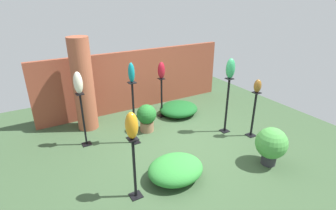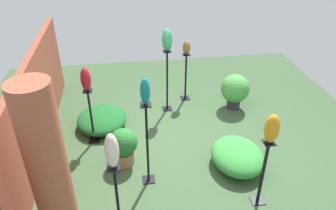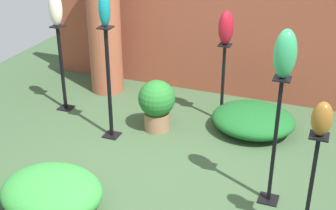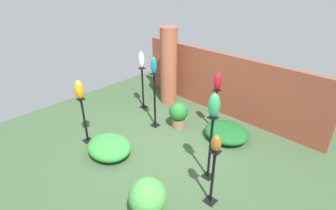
{
  "view_description": "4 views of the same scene",
  "coord_description": "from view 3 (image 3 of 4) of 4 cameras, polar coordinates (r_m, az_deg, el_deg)",
  "views": [
    {
      "loc": [
        -2.83,
        -4.33,
        3.19
      ],
      "look_at": [
        -0.12,
        0.35,
        0.87
      ],
      "focal_mm": 28.0,
      "sensor_mm": 36.0,
      "label": 1
    },
    {
      "loc": [
        -4.85,
        0.84,
        3.87
      ],
      "look_at": [
        0.11,
        0.11,
        0.83
      ],
      "focal_mm": 35.0,
      "sensor_mm": 36.0,
      "label": 2
    },
    {
      "loc": [
        1.73,
        -4.12,
        3.03
      ],
      "look_at": [
        0.06,
        0.23,
        0.76
      ],
      "focal_mm": 50.0,
      "sensor_mm": 36.0,
      "label": 3
    },
    {
      "loc": [
        3.45,
        -3.49,
        3.71
      ],
      "look_at": [
        -0.01,
        0.16,
        1.08
      ],
      "focal_mm": 28.0,
      "sensor_mm": 36.0,
      "label": 4
    }
  ],
  "objects": [
    {
      "name": "foliage_bed_east",
      "position": [
        6.25,
        10.33,
        -1.75
      ],
      "size": [
        1.09,
        0.99,
        0.33
      ],
      "primitive_type": "ellipsoid",
      "color": "#195923",
      "rests_on": "ground"
    },
    {
      "name": "art_vase_jade",
      "position": [
        4.33,
        14.09,
        6.06
      ],
      "size": [
        0.21,
        0.2,
        0.46
      ],
      "primitive_type": "ellipsoid",
      "color": "#2D9356",
      "rests_on": "pedestal_jade"
    },
    {
      "name": "art_vase_bronze",
      "position": [
        3.99,
        18.26,
        -1.61
      ],
      "size": [
        0.17,
        0.16,
        0.3
      ],
      "primitive_type": "ellipsoid",
      "color": "brown",
      "rests_on": "pedestal_bronze"
    },
    {
      "name": "pedestal_ruby",
      "position": [
        6.32,
        6.67,
        2.19
      ],
      "size": [
        0.2,
        0.2,
        1.1
      ],
      "color": "black",
      "rests_on": "ground"
    },
    {
      "name": "pedestal_teal",
      "position": [
        5.86,
        -7.2,
        2.05
      ],
      "size": [
        0.2,
        0.2,
        1.46
      ],
      "color": "black",
      "rests_on": "ground"
    },
    {
      "name": "art_vase_teal",
      "position": [
        5.53,
        -7.77,
        11.51
      ],
      "size": [
        0.14,
        0.14,
        0.42
      ],
      "primitive_type": "ellipsoid",
      "color": "#0F727A",
      "rests_on": "pedestal_teal"
    },
    {
      "name": "potted_plant_mid_right",
      "position": [
        6.09,
        -1.38,
        0.25
      ],
      "size": [
        0.48,
        0.48,
        0.7
      ],
      "color": "#936B4C",
      "rests_on": "ground"
    },
    {
      "name": "pedestal_jade",
      "position": [
        4.74,
        12.83,
        -5.07
      ],
      "size": [
        0.2,
        0.2,
        1.38
      ],
      "color": "black",
      "rests_on": "ground"
    },
    {
      "name": "foliage_bed_west",
      "position": [
        4.89,
        -13.99,
        -10.27
      ],
      "size": [
        1.06,
        0.89,
        0.41
      ],
      "primitive_type": "ellipsoid",
      "color": "#338C38",
      "rests_on": "ground"
    },
    {
      "name": "art_vase_ivory",
      "position": [
        6.48,
        -13.56,
        11.39
      ],
      "size": [
        0.19,
        0.17,
        0.48
      ],
      "primitive_type": "ellipsoid",
      "color": "beige",
      "rests_on": "pedestal_ivory"
    },
    {
      "name": "ground_plane",
      "position": [
        5.4,
        -1.45,
        -8.21
      ],
      "size": [
        8.0,
        8.0,
        0.0
      ],
      "primitive_type": "plane",
      "color": "#385133"
    },
    {
      "name": "art_vase_ruby",
      "position": [
        6.04,
        7.07,
        9.33
      ],
      "size": [
        0.19,
        0.18,
        0.44
      ],
      "primitive_type": "ellipsoid",
      "color": "maroon",
      "rests_on": "pedestal_ruby"
    },
    {
      "name": "pedestal_bronze",
      "position": [
        4.38,
        16.88,
        -10.45
      ],
      "size": [
        0.2,
        0.2,
        1.12
      ],
      "color": "black",
      "rests_on": "ground"
    },
    {
      "name": "brick_wall_back",
      "position": [
        7.1,
        6.02,
        7.99
      ],
      "size": [
        5.6,
        0.12,
        1.72
      ],
      "primitive_type": "cube",
      "color": "brown",
      "rests_on": "ground"
    },
    {
      "name": "brick_pillar",
      "position": [
        7.11,
        -7.84,
        10.32
      ],
      "size": [
        0.5,
        0.5,
        2.29
      ],
      "primitive_type": "cylinder",
      "color": "#9E5138",
      "rests_on": "ground"
    },
    {
      "name": "pedestal_ivory",
      "position": [
        6.76,
        -12.77,
        3.93
      ],
      "size": [
        0.2,
        0.2,
        1.24
      ],
      "color": "black",
      "rests_on": "ground"
    }
  ]
}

